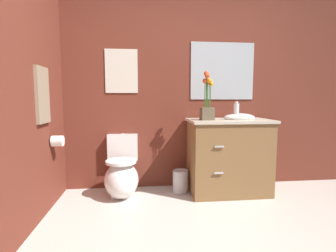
% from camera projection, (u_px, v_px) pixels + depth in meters
% --- Properties ---
extents(wall_back, '(4.67, 0.05, 2.50)m').
position_uv_depth(wall_back, '(203.00, 87.00, 3.21)').
color(wall_back, maroon).
rests_on(wall_back, ground_plane).
extents(wall_left, '(0.05, 4.76, 2.50)m').
position_uv_depth(wall_left, '(8.00, 79.00, 1.82)').
color(wall_left, maroon).
rests_on(wall_left, ground_plane).
extents(toilet, '(0.38, 0.59, 0.69)m').
position_uv_depth(toilet, '(122.00, 175.00, 2.91)').
color(toilet, white).
rests_on(toilet, ground_plane).
extents(vanity_cabinet, '(0.94, 0.56, 1.05)m').
position_uv_depth(vanity_cabinet, '(229.00, 155.00, 3.00)').
color(vanity_cabinet, brown).
rests_on(vanity_cabinet, ground_plane).
extents(flower_vase, '(0.14, 0.14, 0.54)m').
position_uv_depth(flower_vase, '(207.00, 104.00, 2.84)').
color(flower_vase, brown).
rests_on(flower_vase, vanity_cabinet).
extents(soap_bottle, '(0.06, 0.06, 0.21)m').
position_uv_depth(soap_bottle, '(236.00, 111.00, 2.91)').
color(soap_bottle, white).
rests_on(soap_bottle, vanity_cabinet).
extents(trash_bin, '(0.18, 0.18, 0.27)m').
position_uv_depth(trash_bin, '(180.00, 181.00, 3.01)').
color(trash_bin, '#B7B7BC').
rests_on(trash_bin, ground_plane).
extents(wall_poster, '(0.38, 0.01, 0.52)m').
position_uv_depth(wall_poster, '(121.00, 71.00, 3.05)').
color(wall_poster, silver).
extents(wall_mirror, '(0.80, 0.01, 0.70)m').
position_uv_depth(wall_mirror, '(222.00, 71.00, 3.18)').
color(wall_mirror, '#B2BCC6').
extents(hanging_towel, '(0.03, 0.28, 0.52)m').
position_uv_depth(hanging_towel, '(42.00, 95.00, 2.36)').
color(hanging_towel, gray).
extents(toilet_paper_roll, '(0.11, 0.11, 0.11)m').
position_uv_depth(toilet_paper_roll, '(58.00, 141.00, 2.60)').
color(toilet_paper_roll, white).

